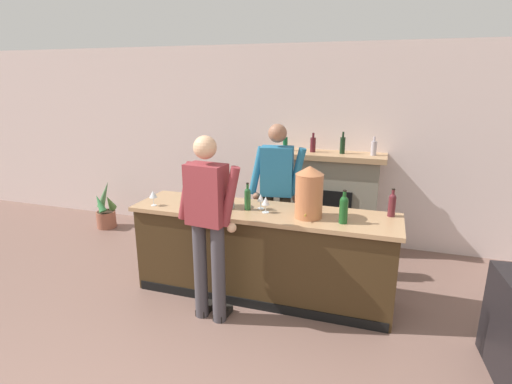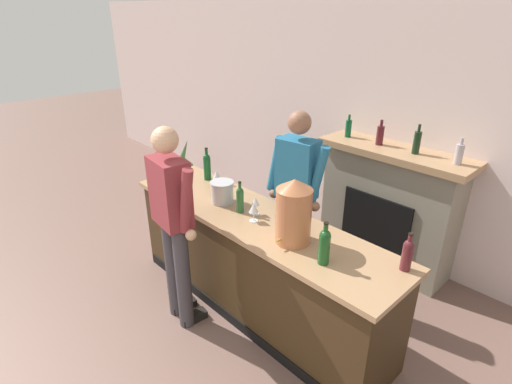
{
  "view_description": "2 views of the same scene",
  "coord_description": "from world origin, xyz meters",
  "px_view_note": "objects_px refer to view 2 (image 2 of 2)",
  "views": [
    {
      "loc": [
        1.21,
        -1.39,
        2.28
      ],
      "look_at": [
        -0.09,
        2.59,
        1.09
      ],
      "focal_mm": 28.0,
      "sensor_mm": 36.0,
      "label": 1
    },
    {
      "loc": [
        2.27,
        0.28,
        2.59
      ],
      "look_at": [
        -0.14,
        2.57,
        1.08
      ],
      "focal_mm": 28.0,
      "sensor_mm": 36.0,
      "label": 2
    }
  ],
  "objects_px": {
    "potted_plant_corner": "(183,169)",
    "person_bartender": "(296,195)",
    "copper_dispenser": "(294,211)",
    "wine_glass_back_row": "(254,208)",
    "wine_bottle_burgundy_dark": "(407,253)",
    "wine_glass_mid_counter": "(255,202)",
    "wine_glass_near_bucket": "(217,175)",
    "wine_bottle_riesling_slim": "(207,166)",
    "wine_bottle_chardonnay_pale": "(240,199)",
    "person_customer": "(173,222)",
    "wine_bottle_rose_blush": "(324,245)",
    "wine_glass_front_right": "(161,173)",
    "ice_bucket_steel": "(222,192)",
    "fireplace_stone": "(388,207)"
  },
  "relations": [
    {
      "from": "potted_plant_corner",
      "to": "person_bartender",
      "type": "height_order",
      "value": "person_bartender"
    },
    {
      "from": "wine_bottle_rose_blush",
      "to": "wine_glass_front_right",
      "type": "relative_size",
      "value": 1.97
    },
    {
      "from": "ice_bucket_steel",
      "to": "fireplace_stone",
      "type": "bearing_deg",
      "value": 62.02
    },
    {
      "from": "wine_bottle_rose_blush",
      "to": "wine_glass_near_bucket",
      "type": "xyz_separation_m",
      "value": [
        -1.57,
        0.3,
        -0.02
      ]
    },
    {
      "from": "wine_bottle_chardonnay_pale",
      "to": "wine_bottle_rose_blush",
      "type": "height_order",
      "value": "wine_bottle_rose_blush"
    },
    {
      "from": "person_bartender",
      "to": "wine_glass_near_bucket",
      "type": "bearing_deg",
      "value": -154.78
    },
    {
      "from": "fireplace_stone",
      "to": "wine_glass_mid_counter",
      "type": "relative_size",
      "value": 10.05
    },
    {
      "from": "ice_bucket_steel",
      "to": "person_bartender",
      "type": "bearing_deg",
      "value": 52.15
    },
    {
      "from": "fireplace_stone",
      "to": "wine_bottle_chardonnay_pale",
      "type": "xyz_separation_m",
      "value": [
        -0.57,
        -1.59,
        0.42
      ]
    },
    {
      "from": "wine_bottle_burgundy_dark",
      "to": "wine_glass_front_right",
      "type": "relative_size",
      "value": 1.73
    },
    {
      "from": "wine_bottle_riesling_slim",
      "to": "wine_bottle_burgundy_dark",
      "type": "bearing_deg",
      "value": 0.08
    },
    {
      "from": "potted_plant_corner",
      "to": "wine_glass_back_row",
      "type": "distance_m",
      "value": 3.38
    },
    {
      "from": "wine_bottle_burgundy_dark",
      "to": "wine_glass_back_row",
      "type": "height_order",
      "value": "wine_bottle_burgundy_dark"
    },
    {
      "from": "person_bartender",
      "to": "wine_bottle_rose_blush",
      "type": "bearing_deg",
      "value": -38.23
    },
    {
      "from": "person_bartender",
      "to": "fireplace_stone",
      "type": "bearing_deg",
      "value": 68.15
    },
    {
      "from": "person_customer",
      "to": "ice_bucket_steel",
      "type": "height_order",
      "value": "person_customer"
    },
    {
      "from": "ice_bucket_steel",
      "to": "wine_bottle_rose_blush",
      "type": "xyz_separation_m",
      "value": [
        1.25,
        -0.11,
        0.04
      ]
    },
    {
      "from": "wine_bottle_rose_blush",
      "to": "wine_glass_near_bucket",
      "type": "bearing_deg",
      "value": 169.17
    },
    {
      "from": "copper_dispenser",
      "to": "wine_bottle_burgundy_dark",
      "type": "bearing_deg",
      "value": 20.02
    },
    {
      "from": "wine_bottle_burgundy_dark",
      "to": "wine_bottle_riesling_slim",
      "type": "bearing_deg",
      "value": -179.92
    },
    {
      "from": "ice_bucket_steel",
      "to": "wine_bottle_chardonnay_pale",
      "type": "height_order",
      "value": "wine_bottle_chardonnay_pale"
    },
    {
      "from": "wine_glass_back_row",
      "to": "wine_glass_mid_counter",
      "type": "distance_m",
      "value": 0.13
    },
    {
      "from": "wine_bottle_riesling_slim",
      "to": "fireplace_stone",
      "type": "bearing_deg",
      "value": 44.31
    },
    {
      "from": "person_customer",
      "to": "wine_glass_mid_counter",
      "type": "relative_size",
      "value": 11.22
    },
    {
      "from": "wine_glass_mid_counter",
      "to": "wine_glass_near_bucket",
      "type": "bearing_deg",
      "value": 169.17
    },
    {
      "from": "fireplace_stone",
      "to": "wine_bottle_chardonnay_pale",
      "type": "bearing_deg",
      "value": -109.88
    },
    {
      "from": "potted_plant_corner",
      "to": "person_bartender",
      "type": "bearing_deg",
      "value": -12.72
    },
    {
      "from": "wine_glass_near_bucket",
      "to": "wine_bottle_riesling_slim",
      "type": "bearing_deg",
      "value": 168.92
    },
    {
      "from": "potted_plant_corner",
      "to": "wine_glass_front_right",
      "type": "relative_size",
      "value": 4.46
    },
    {
      "from": "wine_bottle_rose_blush",
      "to": "copper_dispenser",
      "type": "bearing_deg",
      "value": 169.71
    },
    {
      "from": "person_bartender",
      "to": "ice_bucket_steel",
      "type": "distance_m",
      "value": 0.69
    },
    {
      "from": "wine_bottle_riesling_slim",
      "to": "wine_glass_front_right",
      "type": "bearing_deg",
      "value": -116.31
    },
    {
      "from": "ice_bucket_steel",
      "to": "wine_glass_near_bucket",
      "type": "xyz_separation_m",
      "value": [
        -0.32,
        0.19,
        0.02
      ]
    },
    {
      "from": "person_bartender",
      "to": "person_customer",
      "type": "bearing_deg",
      "value": -107.53
    },
    {
      "from": "wine_bottle_chardonnay_pale",
      "to": "wine_bottle_burgundy_dark",
      "type": "xyz_separation_m",
      "value": [
        1.42,
        0.25,
        -0.0
      ]
    },
    {
      "from": "wine_glass_back_row",
      "to": "wine_bottle_chardonnay_pale",
      "type": "bearing_deg",
      "value": 171.89
    },
    {
      "from": "wine_glass_back_row",
      "to": "wine_bottle_burgundy_dark",
      "type": "bearing_deg",
      "value": 12.94
    },
    {
      "from": "person_customer",
      "to": "wine_bottle_chardonnay_pale",
      "type": "bearing_deg",
      "value": 71.08
    },
    {
      "from": "fireplace_stone",
      "to": "wine_glass_front_right",
      "type": "distance_m",
      "value": 2.41
    },
    {
      "from": "ice_bucket_steel",
      "to": "wine_glass_mid_counter",
      "type": "bearing_deg",
      "value": 8.68
    },
    {
      "from": "person_bartender",
      "to": "copper_dispenser",
      "type": "xyz_separation_m",
      "value": [
        0.48,
        -0.59,
        0.22
      ]
    },
    {
      "from": "wine_bottle_burgundy_dark",
      "to": "wine_glass_back_row",
      "type": "distance_m",
      "value": 1.25
    },
    {
      "from": "person_bartender",
      "to": "wine_glass_back_row",
      "type": "relative_size",
      "value": 10.76
    },
    {
      "from": "potted_plant_corner",
      "to": "copper_dispenser",
      "type": "height_order",
      "value": "copper_dispenser"
    },
    {
      "from": "fireplace_stone",
      "to": "wine_bottle_rose_blush",
      "type": "distance_m",
      "value": 1.79
    },
    {
      "from": "person_customer",
      "to": "wine_glass_front_right",
      "type": "bearing_deg",
      "value": 154.73
    },
    {
      "from": "potted_plant_corner",
      "to": "wine_bottle_rose_blush",
      "type": "bearing_deg",
      "value": -19.19
    },
    {
      "from": "person_customer",
      "to": "wine_glass_mid_counter",
      "type": "height_order",
      "value": "person_customer"
    },
    {
      "from": "wine_glass_front_right",
      "to": "wine_glass_near_bucket",
      "type": "height_order",
      "value": "wine_glass_near_bucket"
    },
    {
      "from": "fireplace_stone",
      "to": "wine_bottle_chardonnay_pale",
      "type": "height_order",
      "value": "fireplace_stone"
    }
  ]
}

